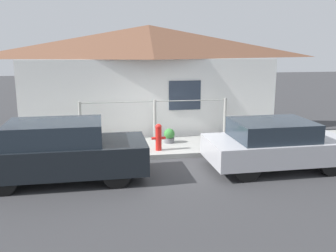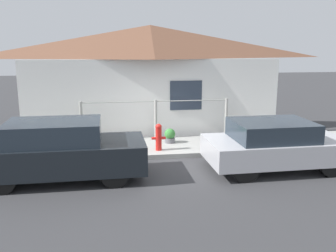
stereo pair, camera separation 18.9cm
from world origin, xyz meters
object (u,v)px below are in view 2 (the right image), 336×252
car_left (60,151)px  fire_hydrant (159,136)px  potted_plant_near_hydrant (170,136)px  potted_plant_by_fence (91,136)px  car_right (275,145)px

car_left → fire_hydrant: (2.58, 1.71, -0.17)m
potted_plant_near_hydrant → potted_plant_by_fence: 2.47m
car_left → car_right: bearing=-0.9°
potted_plant_near_hydrant → potted_plant_by_fence: (-2.47, 0.16, 0.05)m
potted_plant_near_hydrant → potted_plant_by_fence: potted_plant_by_fence is taller
car_left → potted_plant_near_hydrant: bearing=38.7°
potted_plant_by_fence → fire_hydrant: bearing=-25.4°
car_left → car_right: size_ratio=1.09×
potted_plant_near_hydrant → car_right: bearing=-46.5°
fire_hydrant → potted_plant_near_hydrant: size_ratio=1.74×
fire_hydrant → potted_plant_by_fence: (-2.01, 0.96, -0.14)m
car_right → potted_plant_by_fence: car_right is taller
car_left → potted_plant_near_hydrant: (3.03, 2.51, -0.36)m
car_right → fire_hydrant: 3.32m
fire_hydrant → potted_plant_by_fence: bearing=154.6°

